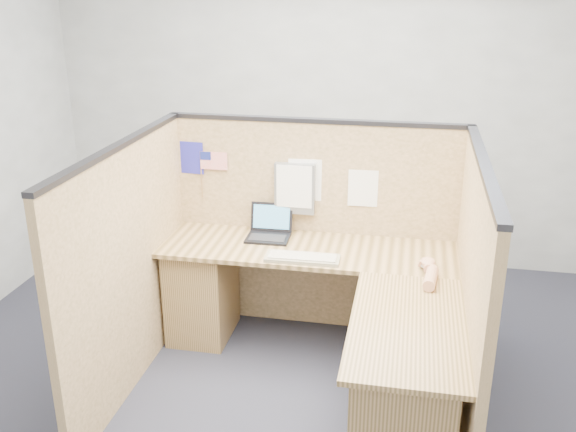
% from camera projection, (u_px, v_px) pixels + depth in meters
% --- Properties ---
extents(floor, '(5.00, 5.00, 0.00)m').
position_uv_depth(floor, '(288.00, 402.00, 3.88)').
color(floor, '#21222F').
rests_on(floor, ground).
extents(wall_back, '(5.00, 0.00, 5.00)m').
position_uv_depth(wall_back, '(339.00, 104.00, 5.46)').
color(wall_back, gray).
rests_on(wall_back, floor).
extents(cubicle_partitions, '(2.06, 1.83, 1.53)m').
position_uv_depth(cubicle_partitions, '(301.00, 258.00, 4.00)').
color(cubicle_partitions, olive).
rests_on(cubicle_partitions, floor).
extents(l_desk, '(1.95, 1.75, 0.73)m').
position_uv_depth(l_desk, '(326.00, 325.00, 3.97)').
color(l_desk, brown).
rests_on(l_desk, floor).
extents(laptop, '(0.30, 0.28, 0.21)m').
position_uv_depth(laptop, '(270.00, 229.00, 4.42)').
color(laptop, black).
rests_on(laptop, l_desk).
extents(keyboard, '(0.48, 0.17, 0.03)m').
position_uv_depth(keyboard, '(302.00, 258.00, 4.05)').
color(keyboard, gray).
rests_on(keyboard, l_desk).
extents(mouse, '(0.12, 0.09, 0.04)m').
position_uv_depth(mouse, '(428.00, 266.00, 3.93)').
color(mouse, silver).
rests_on(mouse, l_desk).
extents(hand_forearm, '(0.11, 0.38, 0.08)m').
position_uv_depth(hand_forearm, '(430.00, 273.00, 3.80)').
color(hand_forearm, tan).
rests_on(hand_forearm, l_desk).
extents(blue_poster, '(0.17, 0.02, 0.23)m').
position_uv_depth(blue_poster, '(192.00, 158.00, 4.50)').
color(blue_poster, '#22229D').
rests_on(blue_poster, cubicle_partitions).
extents(american_flag, '(0.20, 0.01, 0.34)m').
position_uv_depth(american_flag, '(211.00, 162.00, 4.47)').
color(american_flag, olive).
rests_on(american_flag, cubicle_partitions).
extents(file_holder, '(0.28, 0.05, 0.36)m').
position_uv_depth(file_holder, '(295.00, 188.00, 4.40)').
color(file_holder, slate).
rests_on(file_holder, cubicle_partitions).
extents(paper_left, '(0.23, 0.02, 0.29)m').
position_uv_depth(paper_left, '(305.00, 180.00, 4.39)').
color(paper_left, white).
rests_on(paper_left, cubicle_partitions).
extents(paper_right, '(0.20, 0.01, 0.26)m').
position_uv_depth(paper_right, '(363.00, 188.00, 4.33)').
color(paper_right, white).
rests_on(paper_right, cubicle_partitions).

